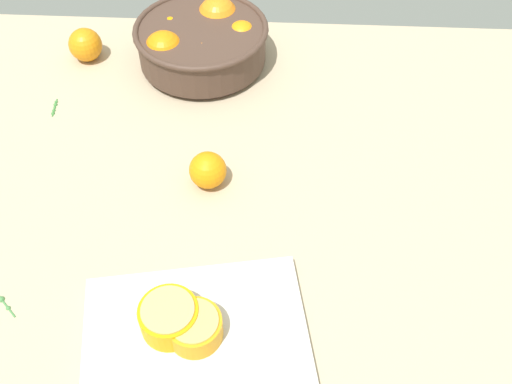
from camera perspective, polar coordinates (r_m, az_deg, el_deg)
ground_plane at (r=99.56cm, az=-0.82°, el=-1.65°), size 147.02×107.57×3.00cm
fruit_bowl at (r=124.01cm, az=-5.43°, el=14.48°), size 27.49×27.49×10.74cm
cutting_board at (r=84.09cm, az=-5.88°, el=-14.33°), size 34.90×28.46×1.97cm
orange_half_0 at (r=81.64cm, az=-6.04°, el=-13.10°), size 7.70×7.70×4.09cm
orange_half_1 at (r=82.49cm, az=-8.52°, el=-12.08°), size 8.33×8.33×4.61cm
loose_orange_0 at (r=130.51cm, az=-16.43°, el=13.71°), size 6.95×6.95×6.95cm
loose_orange_1 at (r=99.31cm, az=-4.76°, el=2.15°), size 6.46×6.46×6.46cm
herb_sprig_0 at (r=95.43cm, az=-23.74°, el=-9.62°), size 6.16×5.77×0.99cm
herb_sprig_1 at (r=121.65cm, az=-19.20°, el=7.91°), size 1.04×5.14×0.81cm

